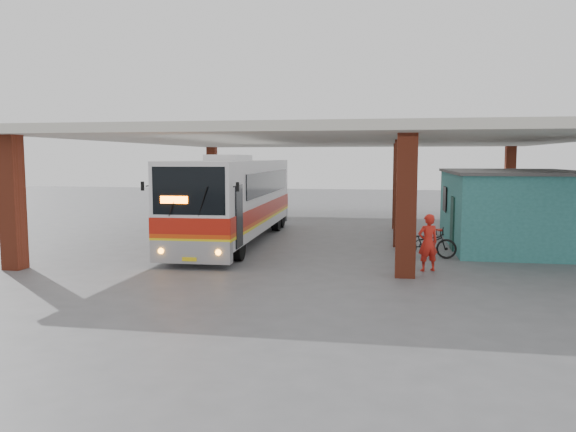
# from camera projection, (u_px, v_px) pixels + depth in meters

# --- Properties ---
(ground) EXTENTS (90.00, 90.00, 0.00)m
(ground) POSITION_uv_depth(u_px,v_px,m) (319.00, 257.00, 20.60)
(ground) COLOR #515154
(ground) RESTS_ON ground
(brick_columns) EXTENTS (20.10, 21.60, 4.35)m
(brick_columns) POSITION_uv_depth(u_px,v_px,m) (365.00, 190.00, 25.02)
(brick_columns) COLOR #933720
(brick_columns) RESTS_ON ground
(canopy_roof) EXTENTS (21.00, 23.00, 0.30)m
(canopy_roof) POSITION_uv_depth(u_px,v_px,m) (347.00, 139.00, 26.41)
(canopy_roof) COLOR beige
(canopy_roof) RESTS_ON brick_columns
(shop_building) EXTENTS (5.20, 8.20, 3.11)m
(shop_building) POSITION_uv_depth(u_px,v_px,m) (512.00, 208.00, 23.05)
(shop_building) COLOR #2D726F
(shop_building) RESTS_ON ground
(coach_bus) EXTENTS (3.10, 12.93, 3.74)m
(coach_bus) POSITION_uv_depth(u_px,v_px,m) (235.00, 199.00, 24.14)
(coach_bus) COLOR silver
(coach_bus) RESTS_ON ground
(motorcycle) EXTENTS (2.19, 0.98, 1.11)m
(motorcycle) POSITION_uv_depth(u_px,v_px,m) (426.00, 243.00, 20.34)
(motorcycle) COLOR black
(motorcycle) RESTS_ON ground
(pedestrian) EXTENTS (0.78, 0.65, 1.84)m
(pedestrian) POSITION_uv_depth(u_px,v_px,m) (428.00, 243.00, 17.91)
(pedestrian) COLOR red
(pedestrian) RESTS_ON ground
(red_chair) EXTENTS (0.61, 0.61, 0.89)m
(red_chair) POSITION_uv_depth(u_px,v_px,m) (444.00, 227.00, 26.26)
(red_chair) COLOR red
(red_chair) RESTS_ON ground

